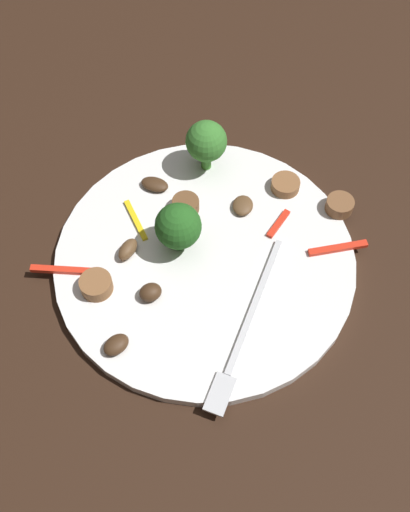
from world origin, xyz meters
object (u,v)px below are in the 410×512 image
plate (205,259)px  fork (243,334)px  sausage_slice_3 (186,205)px  broccoli_floret_1 (179,226)px  pepper_strip_1 (61,270)px  mushroom_4 (116,345)px  broccoli_floret_0 (206,142)px  pepper_strip_2 (278,224)px  sausage_slice_2 (285,185)px  mushroom_1 (128,249)px  pepper_strip_0 (338,248)px  sausage_slice_1 (340,205)px  sausage_slice_0 (96,285)px  mushroom_0 (150,292)px  pepper_strip_3 (136,220)px  mushroom_2 (243,205)px  mushroom_3 (155,184)px

plate → fork: bearing=47.5°
fork → sausage_slice_3: 0.15m
broccoli_floret_1 → pepper_strip_1: bearing=-49.9°
fork → mushroom_4: size_ratio=7.51×
fork → broccoli_floret_0: size_ratio=3.05×
pepper_strip_2 → sausage_slice_3: bearing=-76.6°
sausage_slice_2 → mushroom_1: size_ratio=1.15×
pepper_strip_2 → plate: bearing=-38.0°
broccoli_floret_0 → sausage_slice_2: size_ratio=2.03×
pepper_strip_0 → sausage_slice_1: bearing=-162.6°
sausage_slice_0 → mushroom_4: (0.04, 0.05, -0.00)m
pepper_strip_2 → mushroom_0: bearing=-31.7°
broccoli_floret_0 → broccoli_floret_1: bearing=10.7°
sausage_slice_0 → pepper_strip_0: 0.23m
pepper_strip_3 → sausage_slice_3: bearing=131.6°
pepper_strip_3 → mushroom_0: bearing=37.9°
mushroom_2 → pepper_strip_1: bearing=-41.6°
broccoli_floret_0 → plate: bearing=24.5°
mushroom_0 → pepper_strip_0: (-0.12, 0.14, -0.00)m
sausage_slice_2 → pepper_strip_1: sausage_slice_2 is taller
pepper_strip_3 → pepper_strip_1: bearing=-23.7°
sausage_slice_0 → pepper_strip_3: sausage_slice_0 is taller
pepper_strip_2 → pepper_strip_3: bearing=-66.7°
sausage_slice_3 → pepper_strip_3: 0.05m
mushroom_3 → sausage_slice_0: bearing=3.3°
mushroom_2 → pepper_strip_3: size_ratio=0.49×
mushroom_0 → sausage_slice_2: bearing=158.8°
broccoli_floret_0 → pepper_strip_1: size_ratio=1.04×
mushroom_3 → pepper_strip_0: (-0.01, 0.19, -0.00)m
mushroom_4 → mushroom_3: bearing=-162.9°
pepper_strip_0 → sausage_slice_3: bearing=-83.0°
mushroom_4 → pepper_strip_0: 0.23m
fork → pepper_strip_3: 0.16m
plate → broccoli_floret_0: size_ratio=4.85×
sausage_slice_2 → mushroom_4: same height
mushroom_2 → pepper_strip_2: (0.00, 0.04, -0.00)m
sausage_slice_0 → sausage_slice_2: size_ratio=1.02×
sausage_slice_1 → plate: bearing=-42.3°
broccoli_floret_0 → mushroom_1: 0.13m
mushroom_1 → pepper_strip_3: (-0.04, -0.01, -0.01)m
fork → mushroom_0: mushroom_0 is taller
sausage_slice_0 → pepper_strip_3: (-0.08, -0.00, -0.01)m
sausage_slice_1 → sausage_slice_2: size_ratio=0.94×
mushroom_0 → pepper_strip_3: bearing=-142.1°
fork → pepper_strip_3: (-0.07, -0.14, -0.00)m
mushroom_1 → pepper_strip_2: (-0.09, 0.12, -0.00)m
sausage_slice_1 → mushroom_2: (0.04, -0.09, -0.00)m
mushroom_2 → pepper_strip_3: mushroom_2 is taller
mushroom_2 → mushroom_4: mushroom_4 is taller
sausage_slice_3 → sausage_slice_2: bearing=130.0°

